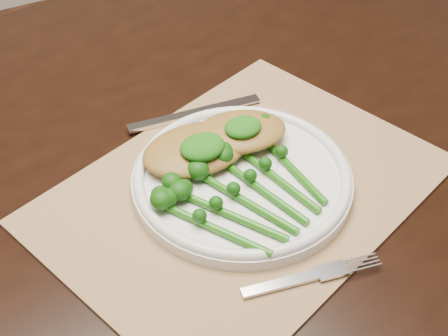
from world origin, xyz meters
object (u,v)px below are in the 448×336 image
placemat (242,190)px  broccolini_bundle (255,196)px  dining_table (170,297)px  dinner_plate (242,177)px  chicken_fillet_left (196,149)px

placemat → broccolini_bundle: bearing=-114.0°
dining_table → placemat: size_ratio=3.60×
dining_table → placemat: placemat is taller
dining_table → dinner_plate: (0.06, -0.14, 0.39)m
dining_table → broccolini_bundle: size_ratio=7.70×
dinner_plate → chicken_fillet_left: size_ratio=1.95×
dinner_plate → chicken_fillet_left: bearing=121.7°
dinner_plate → broccolini_bundle: (-0.01, -0.04, 0.01)m
dining_table → dinner_plate: size_ratio=6.25×
dinner_plate → chicken_fillet_left: 0.07m
placemat → dinner_plate: bearing=45.2°
chicken_fillet_left → broccolini_bundle: 0.11m
dining_table → dinner_plate: 0.42m
dinner_plate → placemat: bearing=-116.1°
chicken_fillet_left → broccolini_bundle: size_ratio=0.63×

